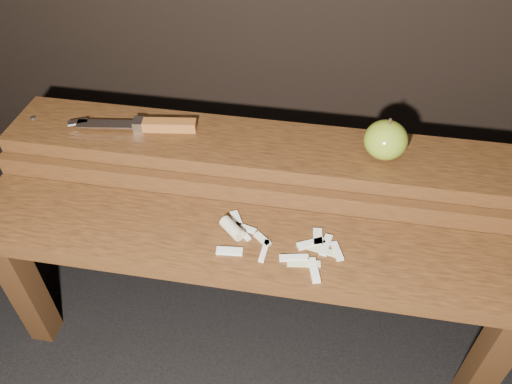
% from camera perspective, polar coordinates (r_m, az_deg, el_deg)
% --- Properties ---
extents(ground, '(60.00, 60.00, 0.00)m').
position_cam_1_polar(ground, '(1.39, -0.43, -15.29)').
color(ground, black).
extents(bench_front_tier, '(1.20, 0.20, 0.42)m').
position_cam_1_polar(bench_front_tier, '(1.07, -1.12, -8.20)').
color(bench_front_tier, '#361E0D').
rests_on(bench_front_tier, ground).
extents(bench_rear_tier, '(1.20, 0.21, 0.50)m').
position_cam_1_polar(bench_rear_tier, '(1.18, 0.87, 2.22)').
color(bench_rear_tier, '#361E0D').
rests_on(bench_rear_tier, ground).
extents(apple, '(0.09, 0.09, 0.10)m').
position_cam_1_polar(apple, '(1.10, 14.61, 5.78)').
color(apple, olive).
rests_on(apple, bench_rear_tier).
extents(knife, '(0.30, 0.07, 0.03)m').
position_cam_1_polar(knife, '(1.18, -11.68, 7.51)').
color(knife, brown).
rests_on(knife, bench_rear_tier).
extents(apple_scraps, '(0.26, 0.16, 0.03)m').
position_cam_1_polar(apple_scraps, '(1.01, 1.20, -5.43)').
color(apple_scraps, beige).
rests_on(apple_scraps, bench_front_tier).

